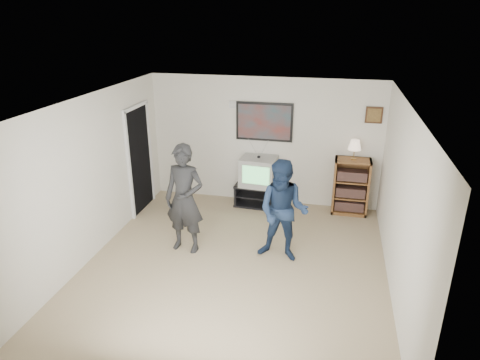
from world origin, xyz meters
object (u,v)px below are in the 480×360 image
at_px(bookshelf, 351,186).
at_px(person_tall, 184,199).
at_px(crt_television, 258,171).
at_px(person_short, 283,211).
at_px(media_stand, 258,195).

bearing_deg(bookshelf, person_tall, -142.86).
xyz_separation_m(crt_television, person_short, (0.72, -1.86, 0.08)).
distance_m(media_stand, person_short, 2.08).
relative_size(media_stand, person_short, 0.56).
height_order(media_stand, crt_television, crt_television).
xyz_separation_m(media_stand, person_tall, (-0.82, -1.92, 0.67)).
bearing_deg(bookshelf, media_stand, -178.38).
bearing_deg(bookshelf, person_short, -118.88).
relative_size(media_stand, crt_television, 1.35).
distance_m(crt_television, person_tall, 2.10).
bearing_deg(media_stand, person_short, -65.79).
bearing_deg(person_tall, bookshelf, 43.43).
relative_size(crt_television, bookshelf, 0.62).
height_order(media_stand, person_short, person_short).
bearing_deg(crt_television, person_short, -64.61).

